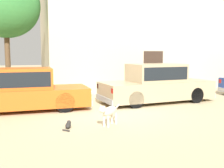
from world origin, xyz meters
TOP-DOWN VIEW (x-y plane):
  - ground_plane at (0.00, 0.00)m, footprint 80.00×80.00m
  - parked_sedan_nearest at (-2.73, 0.99)m, footprint 4.66×1.78m
  - parked_sedan_second at (2.44, 0.95)m, footprint 4.81×2.05m
  - apartment_block at (6.00, 6.43)m, footprint 15.05×5.31m
  - stray_dog_spotted at (-0.52, -1.91)m, footprint 0.84×0.75m
  - stray_cat at (-1.60, -1.75)m, footprint 0.30×0.62m
  - acacia_tree_left at (-3.30, 4.17)m, footprint 2.99×2.69m

SIDE VIEW (x-z plane):
  - ground_plane at x=0.00m, z-range 0.00..0.00m
  - stray_cat at x=-1.60m, z-range -0.01..0.16m
  - stray_dog_spotted at x=-0.52m, z-range 0.08..0.72m
  - parked_sedan_nearest at x=-2.73m, z-range -0.01..1.46m
  - parked_sedan_second at x=2.44m, z-range -0.02..1.54m
  - acacia_tree_left at x=-3.30m, z-range 1.31..6.81m
  - apartment_block at x=6.00m, z-range 0.00..8.70m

